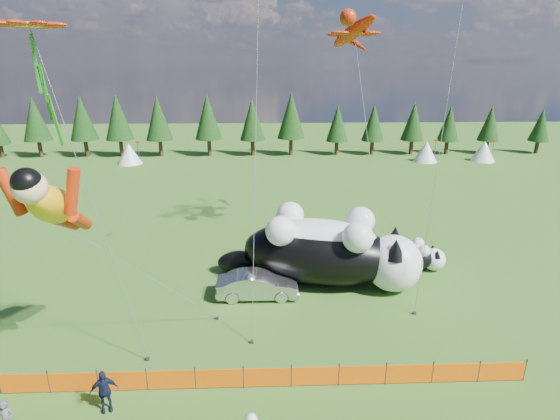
# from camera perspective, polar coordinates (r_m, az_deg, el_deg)

# --- Properties ---
(ground) EXTENTS (160.00, 160.00, 0.00)m
(ground) POSITION_cam_1_polar(r_m,az_deg,el_deg) (22.24, -1.71, -17.03)
(ground) COLOR #123A0A
(ground) RESTS_ON ground
(safety_fence) EXTENTS (22.06, 0.06, 1.10)m
(safety_fence) POSITION_cam_1_polar(r_m,az_deg,el_deg) (19.56, -1.65, -21.00)
(safety_fence) COLOR #262626
(safety_fence) RESTS_ON ground
(tree_line) EXTENTS (90.00, 4.00, 8.00)m
(tree_line) POSITION_cam_1_polar(r_m,az_deg,el_deg) (63.66, -2.07, 10.69)
(tree_line) COLOR black
(tree_line) RESTS_ON ground
(festival_tents) EXTENTS (50.00, 3.20, 2.80)m
(festival_tents) POSITION_cam_1_polar(r_m,az_deg,el_deg) (60.19, 8.59, 7.51)
(festival_tents) COLOR white
(festival_tents) RESTS_ON ground
(cat_large) EXTENTS (12.50, 6.73, 4.59)m
(cat_large) POSITION_cam_1_polar(r_m,az_deg,el_deg) (26.79, 6.31, -5.17)
(cat_large) COLOR black
(cat_large) RESTS_ON ground
(cat_small) EXTENTS (5.56, 2.06, 2.01)m
(cat_small) POSITION_cam_1_polar(r_m,az_deg,el_deg) (29.84, 16.40, -5.84)
(cat_small) COLOR black
(cat_small) RESTS_ON ground
(car) EXTENTS (4.74, 1.68, 1.56)m
(car) POSITION_cam_1_polar(r_m,az_deg,el_deg) (25.60, -2.97, -9.76)
(car) COLOR #B8B9BE
(car) RESTS_ON ground
(spectator_a) EXTENTS (0.60, 0.40, 1.62)m
(spectator_a) POSITION_cam_1_polar(r_m,az_deg,el_deg) (19.98, -32.10, -22.25)
(spectator_a) COLOR #56565B
(spectator_a) RESTS_ON ground
(spectator_c) EXTENTS (1.18, 0.87, 1.81)m
(spectator_c) POSITION_cam_1_polar(r_m,az_deg,el_deg) (19.56, -22.00, -21.08)
(spectator_c) COLOR #131835
(spectator_c) RESTS_ON ground
(superhero_kite) EXTENTS (8.40, 6.53, 11.12)m
(superhero_kite) POSITION_cam_1_polar(r_m,az_deg,el_deg) (19.27, -27.60, 0.60)
(superhero_kite) COLOR #E2A80B
(superhero_kite) RESTS_ON ground
(gecko_kite) EXTENTS (5.60, 11.69, 17.04)m
(gecko_kite) POSITION_cam_1_polar(r_m,az_deg,el_deg) (30.99, 9.57, 21.96)
(gecko_kite) COLOR #BC2709
(gecko_kite) RESTS_ON ground
(flower_kite) EXTENTS (5.44, 3.71, 14.72)m
(flower_kite) POSITION_cam_1_polar(r_m,az_deg,el_deg) (20.57, -29.84, 19.78)
(flower_kite) COLOR #BC2709
(flower_kite) RESTS_ON ground
(diamond_kite_a) EXTENTS (1.06, 6.48, 17.55)m
(diamond_kite_a) POSITION_cam_1_polar(r_m,az_deg,el_deg) (23.92, -2.86, 24.83)
(diamond_kite_a) COLOR blue
(diamond_kite_a) RESTS_ON ground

